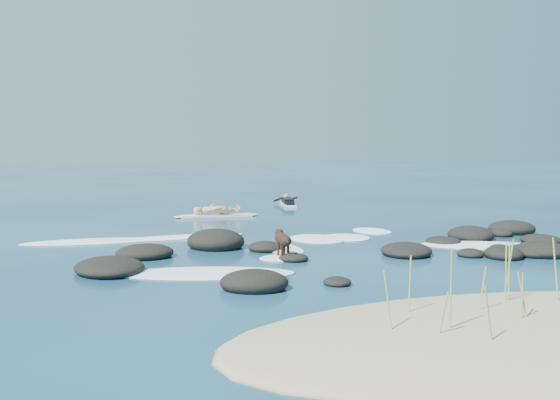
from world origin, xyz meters
name	(u,v)px	position (x,y,z in m)	size (l,w,h in m)	color
ground	(331,246)	(0.00, 0.00, 0.00)	(160.00, 160.00, 0.00)	#0A2642
sand_dune	(529,336)	(0.00, -8.20, 0.00)	(9.00, 4.40, 0.60)	#9E8966
dune_grass	(517,288)	(0.03, -7.86, 0.61)	(4.41, 2.08, 1.24)	#8C9F4D
reef_rocks	(361,247)	(0.41, -1.09, 0.11)	(13.59, 6.63, 0.65)	black
breaking_foam	(285,246)	(-1.19, 0.30, 0.01)	(15.30, 7.01, 0.12)	white
standing_surfer_rig	(216,198)	(-1.88, 7.47, 0.72)	(3.19, 0.63, 1.82)	#FAF2C8
paddling_surfer_rig	(288,202)	(1.96, 11.26, 0.15)	(1.16, 2.58, 0.45)	white
dog	(283,240)	(-1.77, -1.53, 0.46)	(0.30, 1.10, 0.70)	black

